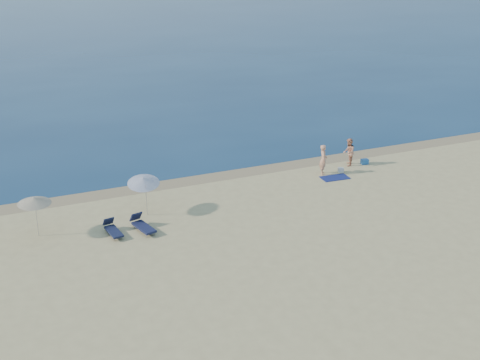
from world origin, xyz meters
The scene contains 12 objects.
ground centered at (0.00, 0.00, 0.00)m, with size 160.00×160.00×0.00m, color tan.
sea centered at (0.00, 100.00, 0.00)m, with size 240.00×160.00×0.01m, color #0C294C.
wet_sand_strip centered at (0.00, 19.40, 0.00)m, with size 240.00×1.60×0.00m, color #847254.
person_left centered at (4.12, 17.20, 0.94)m, with size 0.68×0.45×1.88m, color tan.
person_right centered at (6.38, 17.88, 0.88)m, with size 0.86×0.67×1.77m, color tan.
beach_towel centered at (4.47, 16.34, 0.01)m, with size 1.69×0.94×0.03m, color #101850.
white_bag centered at (5.31, 17.02, 0.15)m, with size 0.34×0.29×0.29m, color silver.
blue_cooler centered at (7.50, 17.68, 0.16)m, with size 0.45×0.32×0.32m, color #1F5CAB.
umbrella_near centered at (-7.34, 15.94, 1.85)m, with size 2.01×2.03×2.21m.
umbrella_far centered at (-12.78, 15.51, 1.85)m, with size 2.10×2.11×2.10m.
lounger_left centered at (-7.99, 14.03, 0.28)m, with size 0.99×1.84×0.77m.
lounger_right centered at (-9.42, 14.18, 0.25)m, with size 0.74×1.64×0.70m.
Camera 1 is at (-14.00, -12.39, 13.48)m, focal length 45.00 mm.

